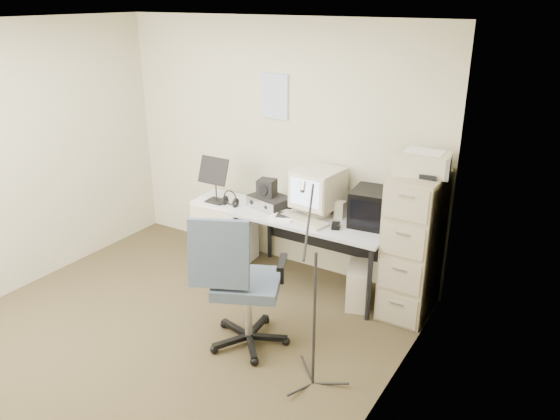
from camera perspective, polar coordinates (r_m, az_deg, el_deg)
The scene contains 23 objects.
floor at distance 4.79m, azimuth -11.93°, elevation -13.06°, with size 3.60×3.60×0.01m, color #423C22.
ceiling at distance 3.96m, azimuth -14.84°, elevation 18.33°, with size 3.60×3.60×0.01m, color white.
wall_back at distance 5.57m, azimuth -0.29°, elevation 6.73°, with size 3.60×0.02×2.50m, color beige.
wall_left at distance 5.58m, azimuth -26.72°, elevation 4.42°, with size 0.02×3.60×2.50m, color beige.
wall_right at distance 3.29m, azimuth 10.07°, elevation -4.55°, with size 0.02×3.60×2.50m, color beige.
wall_calendar at distance 5.46m, azimuth -0.55°, elevation 11.81°, with size 0.30×0.02×0.44m, color white.
filing_cabinet at distance 4.88m, azimuth 13.72°, elevation -3.63°, with size 0.40×0.60×1.30m, color tan.
printer at distance 4.65m, azimuth 14.64°, elevation 4.75°, with size 0.45×0.31×0.17m, color beige.
desk at distance 5.30m, azimuth 3.56°, elevation -4.34°, with size 1.50×0.70×0.73m, color silver.
crt_monitor at distance 5.15m, azimuth 4.00°, elevation 1.93°, with size 0.40×0.42×0.44m, color beige.
crt_tv at distance 4.98m, azimuth 9.67°, elevation 0.29°, with size 0.36×0.38×0.33m, color black.
desk_speaker at distance 5.11m, azimuth 6.30°, elevation 0.02°, with size 0.09×0.09×0.16m, color beige.
keyboard at distance 5.03m, azimuth 2.39°, elevation -1.07°, with size 0.50×0.18×0.03m, color beige.
mouse at distance 4.91m, azimuth 5.84°, elevation -1.66°, with size 0.07×0.12×0.04m, color black.
radio_receiver at distance 5.36m, azimuth -1.06°, elevation 0.90°, with size 0.39×0.28×0.11m, color black.
radio_speaker at distance 5.33m, azimuth -1.39°, elevation 2.36°, with size 0.17×0.15×0.17m, color black.
papers at distance 5.13m, azimuth 0.27°, elevation -0.59°, with size 0.22×0.29×0.02m, color white.
pc_tower at distance 5.12m, azimuth 8.09°, elevation -7.79°, with size 0.18×0.40×0.37m, color beige.
office_chair at distance 4.35m, azimuth -3.41°, elevation -7.45°, with size 0.66×0.66×1.14m, color #49525A.
side_cart at distance 5.85m, azimuth -5.70°, elevation -2.04°, with size 0.56×0.45×0.69m, color white.
music_stand at distance 5.57m, azimuth -6.75°, elevation 3.20°, with size 0.33×0.18×0.49m, color black.
headphones at distance 5.51m, azimuth -5.23°, elevation 0.98°, with size 0.17×0.17×0.03m, color black.
mic_stand at distance 3.84m, azimuth 3.66°, elevation -9.43°, with size 0.02×0.02×1.40m, color black.
Camera 1 is at (2.82, -2.78, 2.68)m, focal length 35.00 mm.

